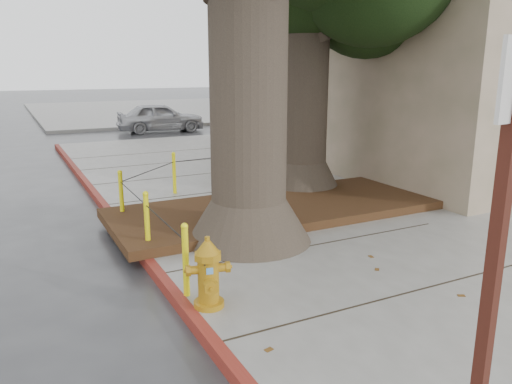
% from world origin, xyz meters
% --- Properties ---
extents(ground, '(140.00, 140.00, 0.00)m').
position_xyz_m(ground, '(0.00, 0.00, 0.00)').
color(ground, '#28282B').
rests_on(ground, ground).
extents(sidewalk_far, '(16.00, 20.00, 0.15)m').
position_xyz_m(sidewalk_far, '(6.00, 30.00, 0.07)').
color(sidewalk_far, slate).
rests_on(sidewalk_far, ground).
extents(curb_red, '(0.14, 26.00, 0.16)m').
position_xyz_m(curb_red, '(-2.00, 2.50, 0.07)').
color(curb_red, maroon).
rests_on(curb_red, ground).
extents(planter_bed, '(6.40, 2.60, 0.16)m').
position_xyz_m(planter_bed, '(0.90, 3.90, 0.23)').
color(planter_bed, black).
rests_on(planter_bed, sidewalk_main).
extents(building_corner, '(12.00, 13.00, 10.00)m').
position_xyz_m(building_corner, '(10.00, 8.50, 5.00)').
color(building_corner, tan).
rests_on(building_corner, ground).
extents(building_side_white, '(10.00, 10.00, 9.00)m').
position_xyz_m(building_side_white, '(16.00, 26.00, 4.50)').
color(building_side_white, silver).
rests_on(building_side_white, ground).
extents(building_side_grey, '(12.00, 14.00, 12.00)m').
position_xyz_m(building_side_grey, '(22.00, 32.00, 6.00)').
color(building_side_grey, slate).
rests_on(building_side_grey, ground).
extents(bollard_ring, '(3.79, 5.39, 0.95)m').
position_xyz_m(bollard_ring, '(-0.87, 4.38, 0.66)').
color(bollard_ring, '#FAEF0D').
rests_on(bollard_ring, sidewalk_main).
extents(fire_hydrant, '(0.47, 0.44, 0.87)m').
position_xyz_m(fire_hydrant, '(-1.76, 0.79, 0.58)').
color(fire_hydrant, '#B67E12').
rests_on(fire_hydrant, sidewalk_main).
extents(signpost, '(0.29, 0.08, 2.90)m').
position_xyz_m(signpost, '(-1.54, -2.71, 1.79)').
color(signpost, '#471911').
rests_on(signpost, sidewalk_main).
extents(car_silver, '(4.11, 2.00, 1.35)m').
position_xyz_m(car_silver, '(2.88, 18.49, 0.68)').
color(car_silver, '#B0B1B6').
rests_on(car_silver, ground).
extents(car_red, '(3.60, 1.32, 1.18)m').
position_xyz_m(car_red, '(11.35, 17.38, 0.59)').
color(car_red, maroon).
rests_on(car_red, ground).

